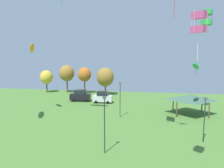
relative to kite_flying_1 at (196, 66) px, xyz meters
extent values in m
ellipsoid|color=green|center=(0.00, 0.00, 0.00)|extent=(1.99, 3.01, 1.57)
cube|color=blue|center=(0.00, 0.00, 0.19)|extent=(0.22, 0.31, 0.81)
cylinder|color=blue|center=(0.00, 0.00, -0.94)|extent=(0.12, 0.16, 0.75)
cube|color=green|center=(2.69, 5.66, 8.99)|extent=(2.02, 2.03, 0.91)
cube|color=green|center=(2.69, 5.66, 7.30)|extent=(2.02, 2.03, 0.91)
cylinder|color=black|center=(1.96, 4.93, 8.14)|extent=(0.02, 0.02, 2.53)
cylinder|color=black|center=(3.42, 4.93, 8.14)|extent=(0.02, 0.02, 2.53)
cylinder|color=black|center=(1.96, 6.39, 8.14)|extent=(0.02, 0.02, 2.53)
cylinder|color=black|center=(3.42, 6.39, 8.14)|extent=(0.02, 0.02, 2.53)
ellipsoid|color=orange|center=(-27.54, 1.15, 2.99)|extent=(2.58, 3.31, 2.09)
cube|color=yellow|center=(-27.54, 1.15, 3.20)|extent=(0.33, 0.42, 0.91)
cube|color=#E54C93|center=(-3.71, -15.90, 4.45)|extent=(1.31, 1.32, 0.59)
cube|color=#E54C93|center=(-3.71, -15.90, 3.43)|extent=(1.31, 1.32, 0.59)
cylinder|color=white|center=(-4.15, -16.34, 3.94)|extent=(0.02, 0.02, 1.53)
cylinder|color=white|center=(-3.27, -16.34, 3.94)|extent=(0.02, 0.02, 1.53)
cylinder|color=white|center=(-4.15, -15.46, 3.94)|extent=(0.02, 0.02, 1.53)
cylinder|color=white|center=(-3.27, -15.46, 3.94)|extent=(0.02, 0.02, 1.53)
cylinder|color=white|center=(-3.71, -15.90, 2.08)|extent=(0.23, 0.31, 2.04)
cylinder|color=red|center=(-4.70, -9.27, 6.37)|extent=(0.18, 0.29, 1.82)
cylinder|color=blue|center=(-20.57, -1.62, 10.07)|extent=(0.23, 0.08, 1.23)
cube|color=black|center=(-22.33, 11.64, -7.76)|extent=(4.73, 2.19, 1.37)
cube|color=#1E232D|center=(-22.33, 11.64, -6.59)|extent=(2.65, 1.90, 0.96)
cylinder|color=black|center=(-20.84, 10.81, -8.44)|extent=(0.65, 0.27, 0.64)
cylinder|color=black|center=(-20.97, 12.67, -8.44)|extent=(0.65, 0.27, 0.64)
cylinder|color=black|center=(-23.69, 10.61, -8.44)|extent=(0.65, 0.27, 0.64)
cylinder|color=black|center=(-23.82, 12.47, -8.44)|extent=(0.65, 0.27, 0.64)
cube|color=silver|center=(-16.84, 10.83, -7.78)|extent=(4.30, 1.92, 1.32)
cube|color=#1E232D|center=(-16.84, 10.83, -6.66)|extent=(2.38, 1.74, 0.92)
cylinder|color=black|center=(-15.50, 9.92, -8.44)|extent=(0.64, 0.23, 0.64)
cylinder|color=black|center=(-15.53, 11.77, -8.44)|extent=(0.64, 0.23, 0.64)
cylinder|color=black|center=(-18.15, 9.88, -8.44)|extent=(0.64, 0.23, 0.64)
cylinder|color=black|center=(-18.18, 11.73, -8.44)|extent=(0.64, 0.23, 0.64)
cylinder|color=brown|center=(-2.17, 2.27, -7.46)|extent=(0.20, 0.20, 2.60)
cylinder|color=brown|center=(3.02, 2.27, -7.46)|extent=(0.20, 0.20, 2.60)
cylinder|color=brown|center=(-2.17, 6.55, -7.46)|extent=(0.20, 0.20, 2.60)
cylinder|color=brown|center=(3.02, 6.55, -7.46)|extent=(0.20, 0.20, 2.60)
pyramid|color=#3D604C|center=(0.43, 4.41, -5.66)|extent=(6.72, 5.54, 1.00)
cylinder|color=#2D2D33|center=(-0.55, -7.77, -6.15)|extent=(0.12, 0.12, 5.22)
cube|color=#4C4C51|center=(-0.55, -7.77, -3.42)|extent=(0.36, 0.20, 0.24)
cylinder|color=#2D2D33|center=(-11.66, 0.81, -5.90)|extent=(0.12, 0.12, 5.73)
cube|color=#4C4C51|center=(-11.66, 0.81, -2.92)|extent=(0.36, 0.20, 0.24)
cylinder|color=#2D2D33|center=(-11.66, -12.34, -5.82)|extent=(0.12, 0.12, 5.88)
cube|color=#4C4C51|center=(-11.66, -12.34, -2.76)|extent=(0.36, 0.20, 0.24)
cylinder|color=brown|center=(-35.64, 21.32, -7.20)|extent=(0.36, 0.36, 3.12)
ellipsoid|color=gold|center=(-35.64, 21.32, -4.31)|extent=(3.56, 3.56, 3.91)
cylinder|color=brown|center=(-29.86, 22.44, -6.77)|extent=(0.36, 0.36, 3.98)
ellipsoid|color=olive|center=(-29.86, 22.44, -3.20)|extent=(4.24, 4.24, 4.67)
cylinder|color=brown|center=(-24.35, 21.76, -6.78)|extent=(0.36, 0.36, 3.97)
ellipsoid|color=#BC6623|center=(-24.35, 21.76, -3.42)|extent=(3.67, 3.67, 4.04)
cylinder|color=brown|center=(-18.07, 20.04, -7.19)|extent=(0.36, 0.36, 3.15)
ellipsoid|color=olive|center=(-18.07, 20.04, -3.89)|extent=(4.61, 4.61, 5.08)
camera|label=1|loc=(-7.60, -32.04, 1.34)|focal=32.00mm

